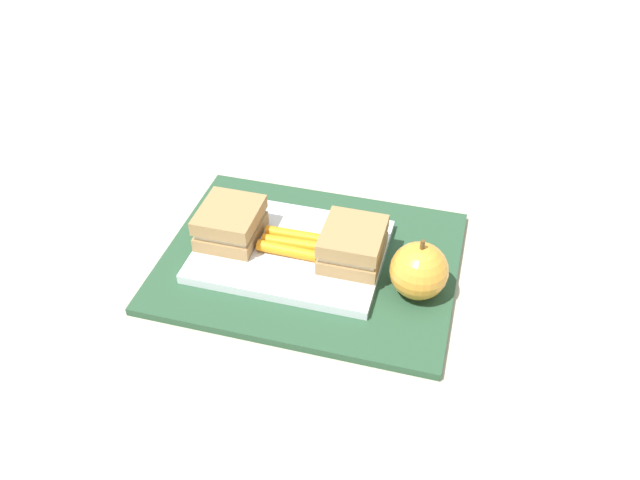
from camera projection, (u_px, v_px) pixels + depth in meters
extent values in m
plane|color=#B7AD99|center=(310.00, 264.00, 0.82)|extent=(2.40, 2.40, 0.00)
cube|color=#284C33|center=(310.00, 261.00, 0.81)|extent=(0.36, 0.28, 0.01)
cube|color=white|center=(291.00, 251.00, 0.81)|extent=(0.23, 0.17, 0.01)
cube|color=#9E7A4C|center=(231.00, 231.00, 0.82)|extent=(0.07, 0.08, 0.02)
cube|color=beige|center=(230.00, 223.00, 0.81)|extent=(0.07, 0.07, 0.01)
cube|color=#9E7A4C|center=(229.00, 215.00, 0.80)|extent=(0.07, 0.08, 0.02)
cube|color=#9E7A4C|center=(352.00, 253.00, 0.79)|extent=(0.07, 0.08, 0.02)
cube|color=beige|center=(353.00, 244.00, 0.78)|extent=(0.07, 0.07, 0.01)
cube|color=#9E7A4C|center=(353.00, 236.00, 0.77)|extent=(0.07, 0.08, 0.02)
cylinder|color=orange|center=(287.00, 251.00, 0.79)|extent=(0.08, 0.01, 0.02)
cylinder|color=orange|center=(292.00, 243.00, 0.80)|extent=(0.08, 0.01, 0.02)
cylinder|color=orange|center=(295.00, 235.00, 0.81)|extent=(0.08, 0.01, 0.01)
sphere|color=gold|center=(419.00, 271.00, 0.74)|extent=(0.07, 0.07, 0.07)
cylinder|color=brown|center=(422.00, 245.00, 0.72)|extent=(0.01, 0.00, 0.01)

